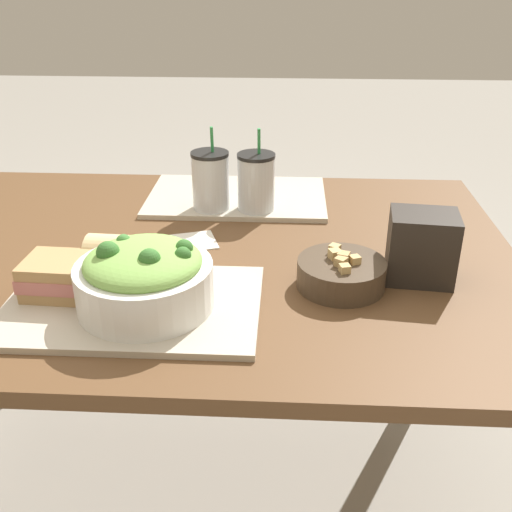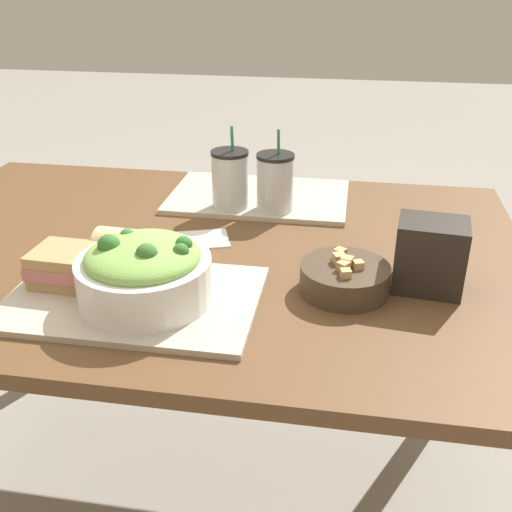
{
  "view_description": "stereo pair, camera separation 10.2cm",
  "coord_description": "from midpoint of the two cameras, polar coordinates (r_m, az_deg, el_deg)",
  "views": [
    {
      "loc": [
        0.21,
        -1.11,
        1.25
      ],
      "look_at": [
        0.16,
        -0.19,
        0.79
      ],
      "focal_mm": 42.0,
      "sensor_mm": 36.0,
      "label": 1
    },
    {
      "loc": [
        0.32,
        -1.09,
        1.25
      ],
      "look_at": [
        0.16,
        -0.19,
        0.79
      ],
      "focal_mm": 42.0,
      "sensor_mm": 36.0,
      "label": 2
    }
  ],
  "objects": [
    {
      "name": "chip_bag",
      "position": [
        1.13,
        18.77,
        -0.0
      ],
      "size": [
        0.13,
        0.11,
        0.13
      ],
      "rotation": [
        0.0,
        0.0,
        -0.11
      ],
      "color": "#28231E",
      "rests_on": "dining_table"
    },
    {
      "name": "drink_cup_dark",
      "position": [
        1.4,
        -0.37,
        7.12
      ],
      "size": [
        0.09,
        0.09,
        0.19
      ],
      "color": "silver",
      "rests_on": "tray_far"
    },
    {
      "name": "sandwich_near",
      "position": [
        1.11,
        -15.17,
        -0.97
      ],
      "size": [
        0.12,
        0.11,
        0.06
      ],
      "rotation": [
        0.0,
        0.0,
        -0.05
      ],
      "color": "tan",
      "rests_on": "tray_near"
    },
    {
      "name": "tray_near",
      "position": [
        1.06,
        -8.86,
        -4.07
      ],
      "size": [
        0.44,
        0.29,
        0.01
      ],
      "color": "#BCB29E",
      "rests_on": "dining_table"
    },
    {
      "name": "baguette_near",
      "position": [
        1.13,
        -9.28,
        0.55
      ],
      "size": [
        0.13,
        0.09,
        0.08
      ],
      "rotation": [
        0.0,
        0.0,
        1.51
      ],
      "color": "#DBBC84",
      "rests_on": "tray_near"
    },
    {
      "name": "drink_cup_red",
      "position": [
        1.39,
        3.96,
        6.82
      ],
      "size": [
        0.09,
        0.09,
        0.19
      ],
      "color": "silver",
      "rests_on": "tray_far"
    },
    {
      "name": "salad_bowl",
      "position": [
        1.02,
        -7.81,
        -1.49
      ],
      "size": [
        0.23,
        0.23,
        0.12
      ],
      "color": "white",
      "rests_on": "tray_near"
    },
    {
      "name": "ground_plane",
      "position": [
        1.69,
        -2.87,
        -21.37
      ],
      "size": [
        12.0,
        12.0,
        0.0
      ],
      "primitive_type": "plane",
      "color": "gray"
    },
    {
      "name": "napkin_folded",
      "position": [
        1.28,
        -3.47,
        1.52
      ],
      "size": [
        0.15,
        0.13,
        0.0
      ],
      "color": "silver",
      "rests_on": "dining_table"
    },
    {
      "name": "soup_bowl",
      "position": [
        1.09,
        11.11,
        -2.07
      ],
      "size": [
        0.16,
        0.16,
        0.07
      ],
      "color": "#473828",
      "rests_on": "dining_table"
    },
    {
      "name": "tray_far",
      "position": [
        1.5,
        2.23,
        5.63
      ],
      "size": [
        0.44,
        0.29,
        0.01
      ],
      "color": "#BCB29E",
      "rests_on": "dining_table"
    },
    {
      "name": "dining_table",
      "position": [
        1.29,
        -3.49,
        -2.57
      ],
      "size": [
        1.37,
        0.93,
        0.71
      ],
      "color": "brown",
      "rests_on": "ground_plane"
    }
  ]
}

